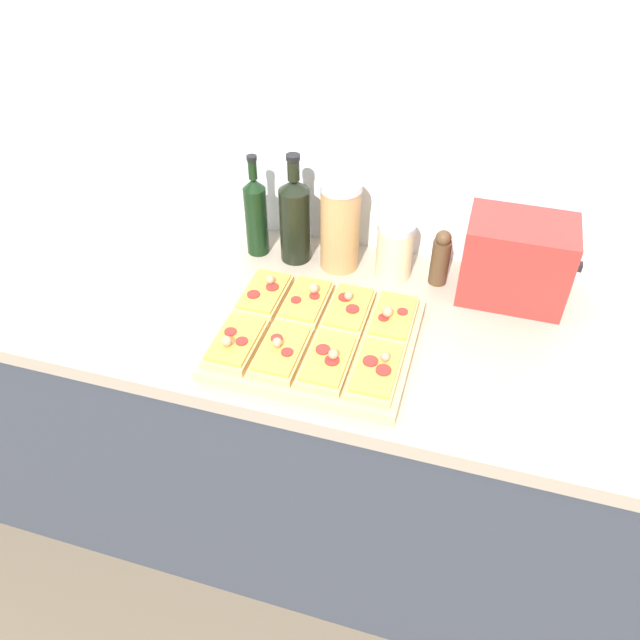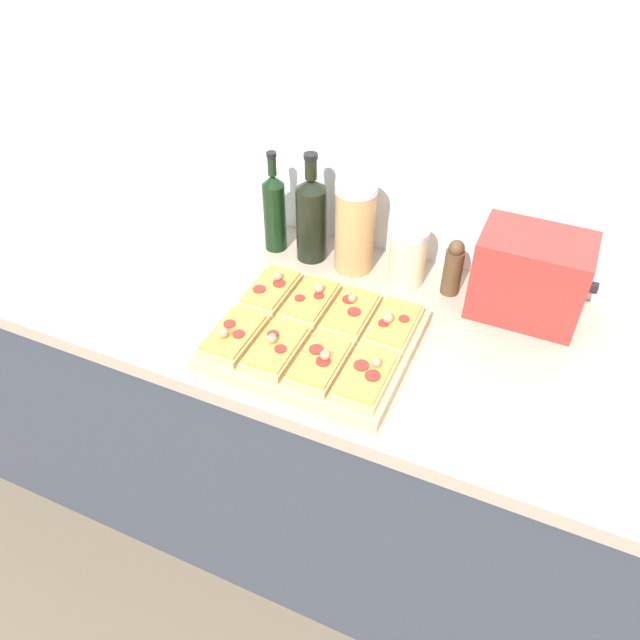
% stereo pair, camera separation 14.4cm
% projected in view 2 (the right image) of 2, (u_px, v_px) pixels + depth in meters
% --- Properties ---
extents(ground_plane, '(12.00, 12.00, 0.00)m').
position_uv_depth(ground_plane, '(307.00, 617.00, 1.90)').
color(ground_plane, brown).
extents(wall_back, '(6.00, 0.06, 2.50)m').
position_uv_depth(wall_back, '(415.00, 143.00, 1.55)').
color(wall_back, silver).
rests_on(wall_back, ground_plane).
extents(kitchen_counter, '(2.63, 0.67, 0.94)m').
position_uv_depth(kitchen_counter, '(351.00, 444.00, 1.81)').
color(kitchen_counter, '#333842').
rests_on(kitchen_counter, ground_plane).
extents(cutting_board, '(0.44, 0.38, 0.03)m').
position_uv_depth(cutting_board, '(315.00, 339.00, 1.44)').
color(cutting_board, tan).
rests_on(cutting_board, kitchen_counter).
extents(pizza_slice_back_left, '(0.10, 0.17, 0.05)m').
position_uv_depth(pizza_slice_back_left, '(271.00, 290.00, 1.54)').
color(pizza_slice_back_left, tan).
rests_on(pizza_slice_back_left, cutting_board).
extents(pizza_slice_back_midleft, '(0.10, 0.17, 0.05)m').
position_uv_depth(pizza_slice_back_midleft, '(310.00, 301.00, 1.50)').
color(pizza_slice_back_midleft, tan).
rests_on(pizza_slice_back_midleft, cutting_board).
extents(pizza_slice_back_midright, '(0.10, 0.17, 0.05)m').
position_uv_depth(pizza_slice_back_midright, '(351.00, 312.00, 1.47)').
color(pizza_slice_back_midright, tan).
rests_on(pizza_slice_back_midright, cutting_board).
extents(pizza_slice_back_right, '(0.10, 0.17, 0.05)m').
position_uv_depth(pizza_slice_back_right, '(394.00, 325.00, 1.44)').
color(pizza_slice_back_right, tan).
rests_on(pizza_slice_back_right, cutting_board).
extents(pizza_slice_front_left, '(0.10, 0.17, 0.05)m').
position_uv_depth(pizza_slice_front_left, '(234.00, 335.00, 1.41)').
color(pizza_slice_front_left, tan).
rests_on(pizza_slice_front_left, cutting_board).
extents(pizza_slice_front_midleft, '(0.10, 0.17, 0.05)m').
position_uv_depth(pizza_slice_front_midleft, '(276.00, 348.00, 1.38)').
color(pizza_slice_front_midleft, tan).
rests_on(pizza_slice_front_midleft, cutting_board).
extents(pizza_slice_front_midright, '(0.10, 0.17, 0.05)m').
position_uv_depth(pizza_slice_front_midright, '(320.00, 362.00, 1.34)').
color(pizza_slice_front_midright, tan).
rests_on(pizza_slice_front_midright, cutting_board).
extents(pizza_slice_front_right, '(0.10, 0.17, 0.05)m').
position_uv_depth(pizza_slice_front_right, '(366.00, 376.00, 1.31)').
color(pizza_slice_front_right, tan).
rests_on(pizza_slice_front_right, cutting_board).
extents(olive_oil_bottle, '(0.06, 0.06, 0.29)m').
position_uv_depth(olive_oil_bottle, '(274.00, 211.00, 1.68)').
color(olive_oil_bottle, black).
rests_on(olive_oil_bottle, kitchen_counter).
extents(wine_bottle, '(0.08, 0.08, 0.30)m').
position_uv_depth(wine_bottle, '(311.00, 217.00, 1.64)').
color(wine_bottle, black).
rests_on(wine_bottle, kitchen_counter).
extents(grain_jar_tall, '(0.11, 0.11, 0.25)m').
position_uv_depth(grain_jar_tall, '(355.00, 228.00, 1.60)').
color(grain_jar_tall, '#AD7F4C').
rests_on(grain_jar_tall, kitchen_counter).
extents(grain_jar_short, '(0.10, 0.10, 0.16)m').
position_uv_depth(grain_jar_short, '(408.00, 255.00, 1.59)').
color(grain_jar_short, beige).
rests_on(grain_jar_short, kitchen_counter).
extents(pepper_mill, '(0.05, 0.05, 0.16)m').
position_uv_depth(pepper_mill, '(453.00, 268.00, 1.55)').
color(pepper_mill, '#47331E').
rests_on(pepper_mill, kitchen_counter).
extents(toaster_oven, '(0.28, 0.17, 0.21)m').
position_uv_depth(toaster_oven, '(530.00, 276.00, 1.48)').
color(toaster_oven, red).
rests_on(toaster_oven, kitchen_counter).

